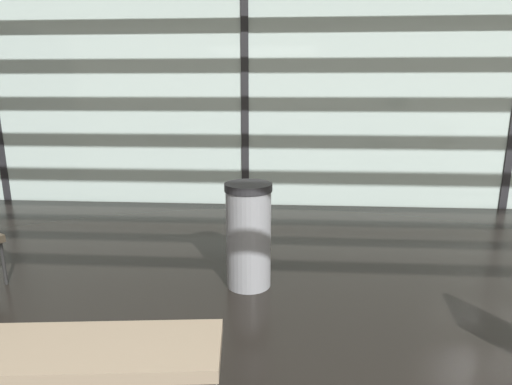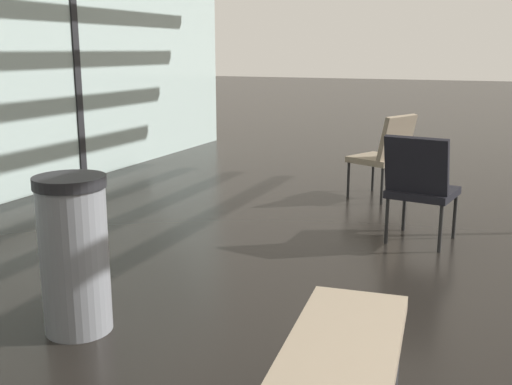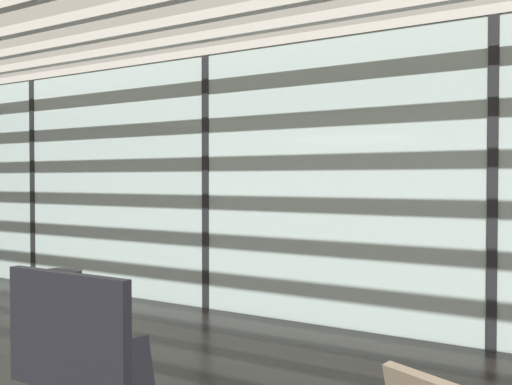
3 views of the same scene
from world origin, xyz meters
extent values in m
cube|color=#A3B7B2|center=(0.00, 5.20, 1.65)|extent=(14.00, 0.08, 3.29)
cube|color=black|center=(0.00, 5.20, 1.65)|extent=(0.10, 0.12, 3.29)
ellipsoid|color=silver|center=(1.57, 9.96, 1.86)|extent=(13.54, 3.71, 3.71)
sphere|color=gray|center=(-4.65, 9.96, 1.86)|extent=(2.04, 2.04, 2.04)
sphere|color=black|center=(-2.15, 8.25, 2.14)|extent=(0.28, 0.28, 0.28)
sphere|color=black|center=(-1.25, 8.25, 2.14)|extent=(0.28, 0.28, 0.28)
sphere|color=black|center=(-0.35, 8.25, 2.14)|extent=(0.28, 0.28, 0.28)
sphere|color=black|center=(0.55, 8.25, 2.14)|extent=(0.28, 0.28, 0.28)
sphere|color=black|center=(1.45, 8.25, 2.14)|extent=(0.28, 0.28, 0.28)
cylinder|color=black|center=(-1.75, 2.50, 0.18)|extent=(0.03, 0.03, 0.37)
cube|color=#7F705B|center=(-0.48, 1.00, 0.44)|extent=(1.53, 0.55, 0.06)
cylinder|color=slate|center=(0.26, 2.62, 0.40)|extent=(0.36, 0.36, 0.80)
cylinder|color=black|center=(0.26, 2.62, 0.83)|extent=(0.38, 0.38, 0.06)
camera|label=1|loc=(0.54, -0.59, 1.57)|focal=29.71mm
camera|label=2|loc=(-2.22, 0.52, 1.50)|focal=43.01mm
camera|label=3|loc=(4.50, -0.83, 1.69)|focal=40.32mm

